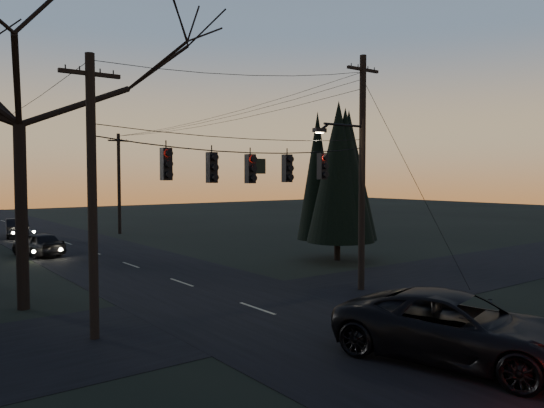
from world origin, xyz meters
TOP-DOWN VIEW (x-y plane):
  - ground_plane at (0.00, 0.00)m, footprint 160.00×160.00m
  - main_road at (0.00, 20.00)m, footprint 8.00×120.00m
  - cross_road at (0.00, 10.00)m, footprint 60.00×7.00m
  - utility_pole_right at (5.50, 10.00)m, footprint 5.00×0.30m
  - utility_pole_left at (-6.00, 10.00)m, footprint 1.80×0.30m
  - utility_pole_far_r at (5.50, 38.00)m, footprint 1.80×0.30m
  - span_signal_assembly at (-0.24, 10.00)m, footprint 11.50×0.44m
  - bare_tree_left at (-6.90, 15.15)m, footprint 9.84×9.84m
  - evergreen_right at (10.32, 16.47)m, footprint 3.84×3.84m
  - suv_near at (0.96, 2.27)m, footprint 4.56×6.98m
  - sedan_oncoming_a at (-3.20, 28.69)m, footprint 2.58×4.56m
  - sedan_oncoming_b at (-2.06, 40.41)m, footprint 2.32×4.76m

SIDE VIEW (x-z plane):
  - ground_plane at x=0.00m, z-range 0.00..0.00m
  - utility_pole_right at x=5.50m, z-range -5.00..5.00m
  - utility_pole_left at x=-6.00m, z-range -4.25..4.25m
  - utility_pole_far_r at x=5.50m, z-range -4.25..4.25m
  - cross_road at x=0.00m, z-range 0.00..0.02m
  - main_road at x=0.00m, z-range 0.00..0.02m
  - sedan_oncoming_a at x=-3.20m, z-range 0.00..1.46m
  - sedan_oncoming_b at x=-2.06m, z-range 0.00..1.50m
  - suv_near at x=0.96m, z-range 0.00..1.79m
  - evergreen_right at x=10.32m, z-range 0.59..8.56m
  - span_signal_assembly at x=-0.24m, z-range 4.43..6.03m
  - bare_tree_left at x=-6.90m, z-range 2.69..16.19m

